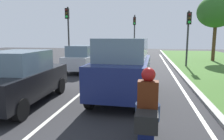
{
  "coord_description": "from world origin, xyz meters",
  "views": [
    {
      "loc": [
        2.03,
        1.3,
        2.33
      ],
      "look_at": [
        0.82,
        8.29,
        1.2
      ],
      "focal_mm": 33.35,
      "sensor_mm": 36.0,
      "label": 1
    }
  ],
  "objects_px": {
    "traffic_light_near_right": "(188,28)",
    "tree_roadside_far": "(216,12)",
    "motorcycle": "(147,125)",
    "rider_person": "(148,95)",
    "car_suv_ahead": "(123,68)",
    "traffic_light_overhead_left": "(68,25)",
    "traffic_light_far_median": "(134,29)",
    "car_hatchback_far": "(82,59)",
    "car_sedan_left_lane": "(21,78)"
  },
  "relations": [
    {
      "from": "motorcycle",
      "to": "rider_person",
      "type": "xyz_separation_m",
      "value": [
        0.0,
        0.05,
        0.62
      ]
    },
    {
      "from": "rider_person",
      "to": "traffic_light_far_median",
      "type": "height_order",
      "value": "traffic_light_far_median"
    },
    {
      "from": "motorcycle",
      "to": "traffic_light_near_right",
      "type": "bearing_deg",
      "value": 78.49
    },
    {
      "from": "car_hatchback_far",
      "to": "rider_person",
      "type": "bearing_deg",
      "value": -63.31
    },
    {
      "from": "car_suv_ahead",
      "to": "car_sedan_left_lane",
      "type": "bearing_deg",
      "value": -155.79
    },
    {
      "from": "car_suv_ahead",
      "to": "traffic_light_near_right",
      "type": "distance_m",
      "value": 10.02
    },
    {
      "from": "motorcycle",
      "to": "traffic_light_overhead_left",
      "type": "relative_size",
      "value": 0.39
    },
    {
      "from": "traffic_light_near_right",
      "to": "car_suv_ahead",
      "type": "bearing_deg",
      "value": -113.34
    },
    {
      "from": "car_sedan_left_lane",
      "to": "traffic_light_near_right",
      "type": "relative_size",
      "value": 1.01
    },
    {
      "from": "car_suv_ahead",
      "to": "traffic_light_overhead_left",
      "type": "xyz_separation_m",
      "value": [
        -6.09,
        9.88,
        2.22
      ]
    },
    {
      "from": "car_hatchback_far",
      "to": "traffic_light_far_median",
      "type": "xyz_separation_m",
      "value": [
        2.7,
        11.55,
        2.42
      ]
    },
    {
      "from": "car_sedan_left_lane",
      "to": "motorcycle",
      "type": "xyz_separation_m",
      "value": [
        4.35,
        -2.42,
        -0.35
      ]
    },
    {
      "from": "car_hatchback_far",
      "to": "car_suv_ahead",
      "type": "bearing_deg",
      "value": -56.69
    },
    {
      "from": "car_hatchback_far",
      "to": "traffic_light_far_median",
      "type": "relative_size",
      "value": 0.77
    },
    {
      "from": "traffic_light_overhead_left",
      "to": "tree_roadside_far",
      "type": "relative_size",
      "value": 0.8
    },
    {
      "from": "traffic_light_near_right",
      "to": "car_hatchback_far",
      "type": "bearing_deg",
      "value": -154.39
    },
    {
      "from": "motorcycle",
      "to": "tree_roadside_far",
      "type": "distance_m",
      "value": 18.92
    },
    {
      "from": "car_hatchback_far",
      "to": "rider_person",
      "type": "xyz_separation_m",
      "value": [
        4.36,
        -9.31,
        0.31
      ]
    },
    {
      "from": "car_suv_ahead",
      "to": "tree_roadside_far",
      "type": "distance_m",
      "value": 15.73
    },
    {
      "from": "car_hatchback_far",
      "to": "rider_person",
      "type": "height_order",
      "value": "car_hatchback_far"
    },
    {
      "from": "rider_person",
      "to": "traffic_light_overhead_left",
      "type": "relative_size",
      "value": 0.24
    },
    {
      "from": "traffic_light_near_right",
      "to": "tree_roadside_far",
      "type": "bearing_deg",
      "value": 54.7
    },
    {
      "from": "car_suv_ahead",
      "to": "car_hatchback_far",
      "type": "xyz_separation_m",
      "value": [
        -3.43,
        5.54,
        -0.28
      ]
    },
    {
      "from": "car_suv_ahead",
      "to": "car_sedan_left_lane",
      "type": "relative_size",
      "value": 1.05
    },
    {
      "from": "car_suv_ahead",
      "to": "traffic_light_far_median",
      "type": "distance_m",
      "value": 17.23
    },
    {
      "from": "car_hatchback_far",
      "to": "tree_roadside_far",
      "type": "height_order",
      "value": "tree_roadside_far"
    },
    {
      "from": "car_sedan_left_lane",
      "to": "car_suv_ahead",
      "type": "bearing_deg",
      "value": 20.12
    },
    {
      "from": "car_suv_ahead",
      "to": "motorcycle",
      "type": "bearing_deg",
      "value": -74.32
    },
    {
      "from": "rider_person",
      "to": "tree_roadside_far",
      "type": "relative_size",
      "value": 0.19
    },
    {
      "from": "motorcycle",
      "to": "tree_roadside_far",
      "type": "bearing_deg",
      "value": 71.92
    },
    {
      "from": "car_hatchback_far",
      "to": "traffic_light_near_right",
      "type": "height_order",
      "value": "traffic_light_near_right"
    },
    {
      "from": "traffic_light_near_right",
      "to": "tree_roadside_far",
      "type": "xyz_separation_m",
      "value": [
        3.21,
        4.54,
        1.68
      ]
    },
    {
      "from": "car_suv_ahead",
      "to": "car_hatchback_far",
      "type": "bearing_deg",
      "value": 123.66
    },
    {
      "from": "car_hatchback_far",
      "to": "tree_roadside_far",
      "type": "distance_m",
      "value": 13.79
    },
    {
      "from": "traffic_light_far_median",
      "to": "motorcycle",
      "type": "bearing_deg",
      "value": -85.46
    },
    {
      "from": "traffic_light_near_right",
      "to": "tree_roadside_far",
      "type": "distance_m",
      "value": 5.81
    },
    {
      "from": "traffic_light_near_right",
      "to": "traffic_light_far_median",
      "type": "bearing_deg",
      "value": 119.94
    },
    {
      "from": "motorcycle",
      "to": "rider_person",
      "type": "relative_size",
      "value": 1.63
    },
    {
      "from": "car_sedan_left_lane",
      "to": "tree_roadside_far",
      "type": "xyz_separation_m",
      "value": [
        10.53,
        14.99,
        3.74
      ]
    },
    {
      "from": "traffic_light_far_median",
      "to": "tree_roadside_far",
      "type": "xyz_separation_m",
      "value": [
        7.84,
        -3.5,
        1.36
      ]
    },
    {
      "from": "motorcycle",
      "to": "rider_person",
      "type": "height_order",
      "value": "rider_person"
    },
    {
      "from": "car_hatchback_far",
      "to": "motorcycle",
      "type": "height_order",
      "value": "car_hatchback_far"
    },
    {
      "from": "car_sedan_left_lane",
      "to": "rider_person",
      "type": "height_order",
      "value": "car_sedan_left_lane"
    },
    {
      "from": "car_hatchback_far",
      "to": "traffic_light_overhead_left",
      "type": "height_order",
      "value": "traffic_light_overhead_left"
    },
    {
      "from": "car_sedan_left_lane",
      "to": "traffic_light_far_median",
      "type": "distance_m",
      "value": 18.83
    },
    {
      "from": "car_sedan_left_lane",
      "to": "tree_roadside_far",
      "type": "distance_m",
      "value": 18.69
    },
    {
      "from": "car_suv_ahead",
      "to": "traffic_light_far_median",
      "type": "height_order",
      "value": "traffic_light_far_median"
    },
    {
      "from": "traffic_light_overhead_left",
      "to": "rider_person",
      "type": "bearing_deg",
      "value": -62.74
    },
    {
      "from": "motorcycle",
      "to": "traffic_light_overhead_left",
      "type": "bearing_deg",
      "value": 118.65
    },
    {
      "from": "traffic_light_near_right",
      "to": "traffic_light_far_median",
      "type": "relative_size",
      "value": 0.88
    }
  ]
}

